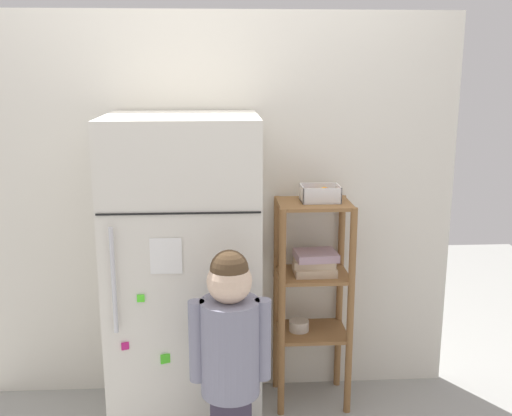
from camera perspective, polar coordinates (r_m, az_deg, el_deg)
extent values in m
cube|color=silver|center=(3.27, -3.92, -0.17)|extent=(2.60, 0.03, 2.07)
cube|color=silver|center=(3.02, -6.68, -6.33)|extent=(0.72, 0.62, 1.57)
cube|color=black|center=(2.61, -7.27, -0.52)|extent=(0.71, 0.01, 0.01)
cylinder|color=silver|center=(2.71, -13.26, -6.68)|extent=(0.02, 0.02, 0.48)
cube|color=white|center=(2.66, -8.47, -4.49)|extent=(0.14, 0.01, 0.16)
cube|color=#CA1D70|center=(2.84, -12.21, -12.58)|extent=(0.03, 0.02, 0.03)
cube|color=#1092CA|center=(2.73, -3.03, -9.21)|extent=(0.04, 0.02, 0.04)
cube|color=#662AE6|center=(2.75, -3.96, -10.05)|extent=(0.04, 0.01, 0.04)
cube|color=#50E52A|center=(2.85, -8.53, -13.85)|extent=(0.04, 0.02, 0.04)
cube|color=gold|center=(2.77, -2.65, -11.09)|extent=(0.04, 0.02, 0.04)
cube|color=#52F02B|center=(2.74, -10.79, -8.35)|extent=(0.03, 0.01, 0.03)
cylinder|color=gray|center=(2.60, -2.45, -12.95)|extent=(0.25, 0.25, 0.42)
sphere|color=gray|center=(2.59, -2.53, -8.29)|extent=(0.11, 0.11, 0.11)
sphere|color=beige|center=(2.48, -2.52, -6.90)|extent=(0.19, 0.19, 0.19)
sphere|color=#4C3823|center=(2.47, -2.53, -5.77)|extent=(0.16, 0.16, 0.16)
cylinder|color=gray|center=(2.59, -5.57, -12.37)|extent=(0.07, 0.07, 0.35)
cylinder|color=gray|center=(2.59, 0.65, -12.26)|extent=(0.07, 0.07, 0.35)
cylinder|color=olive|center=(3.12, 2.44, -10.07)|extent=(0.04, 0.04, 1.11)
cylinder|color=olive|center=(3.18, 8.87, -9.81)|extent=(0.04, 0.04, 1.11)
cylinder|color=olive|center=(3.38, 1.95, -8.17)|extent=(0.04, 0.04, 1.11)
cylinder|color=olive|center=(3.43, 7.87, -7.97)|extent=(0.04, 0.04, 1.11)
cube|color=olive|center=(3.11, 5.51, 0.41)|extent=(0.37, 0.30, 0.02)
cube|color=olive|center=(3.21, 5.36, -6.27)|extent=(0.37, 0.30, 0.02)
cube|color=olive|center=(3.34, 5.23, -11.52)|extent=(0.37, 0.30, 0.02)
cube|color=#C6AD8E|center=(3.20, 5.51, -5.81)|extent=(0.22, 0.18, 0.04)
cube|color=#C6AD8E|center=(3.20, 5.49, -5.06)|extent=(0.23, 0.19, 0.04)
cube|color=#B293A3|center=(3.18, 5.66, -4.45)|extent=(0.23, 0.19, 0.04)
cylinder|color=beige|center=(3.31, 4.06, -10.98)|extent=(0.11, 0.11, 0.06)
cube|color=white|center=(3.13, 6.04, 0.70)|extent=(0.20, 0.16, 0.01)
cube|color=white|center=(3.05, 6.28, 1.10)|extent=(0.20, 0.01, 0.08)
cube|color=white|center=(3.19, 5.84, 1.66)|extent=(0.20, 0.01, 0.08)
cube|color=white|center=(3.10, 4.32, 1.37)|extent=(0.01, 0.16, 0.08)
cube|color=white|center=(3.14, 7.77, 1.40)|extent=(0.01, 0.16, 0.08)
sphere|color=#A13225|center=(3.11, 6.65, 1.29)|extent=(0.07, 0.07, 0.07)
sphere|color=maroon|center=(3.10, 5.56, 1.26)|extent=(0.06, 0.06, 0.06)
sphere|color=orange|center=(3.13, 6.48, 1.38)|extent=(0.07, 0.07, 0.07)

